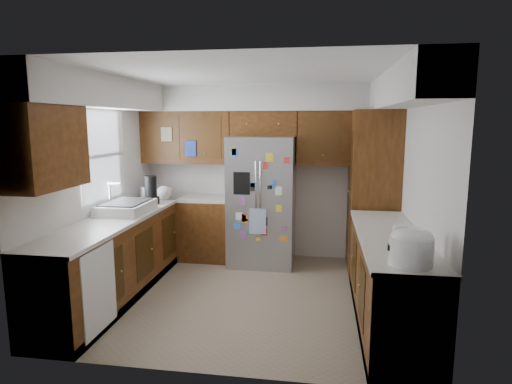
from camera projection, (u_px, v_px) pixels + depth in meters
floor at (248, 295)px, 4.98m from camera, size 3.60×3.60×0.00m
room_shell at (244, 137)px, 5.06m from camera, size 3.64×3.24×2.52m
left_counter_run at (137, 254)px, 5.14m from camera, size 1.36×3.20×0.92m
right_counter_run at (389, 283)px, 4.22m from camera, size 0.63×2.25×0.92m
pantry at (373, 192)px, 5.70m from camera, size 0.60×0.90×2.15m
fridge at (262, 201)px, 6.01m from camera, size 0.90×0.79×1.80m
bridge_cabinet at (264, 124)px, 6.05m from camera, size 0.96×0.34×0.35m
fridge_top_items at (260, 102)px, 5.98m from camera, size 0.80×0.31×0.27m
sink_assembly at (126, 207)px, 5.14m from camera, size 0.52×0.70×0.37m
left_counter_clutter at (154, 192)px, 5.84m from camera, size 0.43×0.89×0.38m
rice_cooker at (411, 246)px, 3.24m from camera, size 0.34×0.33×0.29m
paper_towel at (399, 239)px, 3.52m from camera, size 0.11×0.11×0.24m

